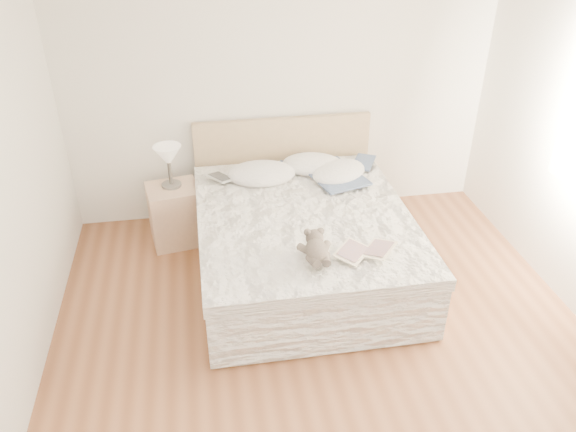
# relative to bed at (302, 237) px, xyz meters

# --- Properties ---
(floor) EXTENTS (4.00, 4.50, 0.00)m
(floor) POSITION_rel_bed_xyz_m (0.00, -1.19, -0.31)
(floor) COLOR brown
(floor) RESTS_ON ground
(wall_back) EXTENTS (4.00, 0.02, 2.70)m
(wall_back) POSITION_rel_bed_xyz_m (0.00, 1.06, 1.04)
(wall_back) COLOR white
(wall_back) RESTS_ON ground
(bed) EXTENTS (1.72, 2.14, 1.00)m
(bed) POSITION_rel_bed_xyz_m (0.00, 0.00, 0.00)
(bed) COLOR tan
(bed) RESTS_ON floor
(nightstand) EXTENTS (0.51, 0.47, 0.56)m
(nightstand) POSITION_rel_bed_xyz_m (-1.07, 0.61, -0.03)
(nightstand) COLOR tan
(nightstand) RESTS_ON floor
(table_lamp) EXTENTS (0.27, 0.27, 0.39)m
(table_lamp) POSITION_rel_bed_xyz_m (-1.07, 0.65, 0.53)
(table_lamp) COLOR #524D47
(table_lamp) RESTS_ON nightstand
(pillow_left) EXTENTS (0.65, 0.48, 0.18)m
(pillow_left) POSITION_rel_bed_xyz_m (-0.26, 0.60, 0.33)
(pillow_left) COLOR white
(pillow_left) RESTS_ON bed
(pillow_middle) EXTENTS (0.65, 0.53, 0.17)m
(pillow_middle) POSITION_rel_bed_xyz_m (0.24, 0.70, 0.33)
(pillow_middle) COLOR white
(pillow_middle) RESTS_ON bed
(pillow_right) EXTENTS (0.68, 0.63, 0.17)m
(pillow_right) POSITION_rel_bed_xyz_m (0.44, 0.51, 0.33)
(pillow_right) COLOR white
(pillow_right) RESTS_ON bed
(blouse) EXTENTS (0.84, 0.87, 0.03)m
(blouse) POSITION_rel_bed_xyz_m (0.39, 0.49, 0.32)
(blouse) COLOR #344464
(blouse) RESTS_ON bed
(photo_book) EXTENTS (0.42, 0.41, 0.03)m
(photo_book) POSITION_rel_bed_xyz_m (-0.55, 0.59, 0.32)
(photo_book) COLOR silver
(photo_book) RESTS_ON bed
(childrens_book) EXTENTS (0.48, 0.47, 0.03)m
(childrens_book) POSITION_rel_bed_xyz_m (0.32, -0.73, 0.32)
(childrens_book) COLOR #F9E9C6
(childrens_book) RESTS_ON bed
(teddy_bear) EXTENTS (0.22, 0.31, 0.16)m
(teddy_bear) POSITION_rel_bed_xyz_m (-0.05, -0.78, 0.34)
(teddy_bear) COLOR brown
(teddy_bear) RESTS_ON bed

